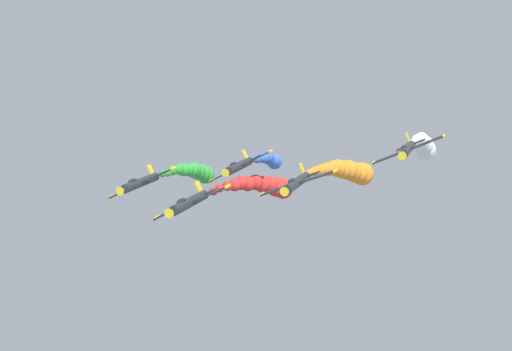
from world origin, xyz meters
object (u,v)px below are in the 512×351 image
airplane_left_outer (239,166)px  airplane_right_outer (407,149)px  airplane_lead (189,203)px  airplane_right_inner (140,183)px  airplane_left_inner (296,183)px

airplane_left_outer → airplane_right_outer: 22.18m
airplane_lead → airplane_right_inner: airplane_lead is taller
airplane_left_inner → airplane_right_outer: bearing=-138.7°
airplane_right_inner → airplane_right_outer: (-31.36, -10.09, 4.06)m
airplane_left_inner → airplane_right_inner: airplane_left_inner is taller
airplane_lead → airplane_left_outer: bearing=-87.6°
airplane_left_outer → airplane_right_outer: bearing=178.8°
airplane_lead → airplane_right_outer: size_ratio=1.00×
airplane_left_inner → airplane_right_inner: 19.87m
airplane_lead → airplane_left_outer: 20.18m
airplane_right_inner → airplane_right_outer: bearing=-162.2°
airplane_left_inner → airplane_left_outer: (10.44, -10.57, -0.15)m
airplane_left_inner → airplane_left_outer: airplane_left_outer is taller
airplane_right_inner → airplane_right_outer: 33.19m
airplane_left_outer → airplane_right_inner: bearing=48.3°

